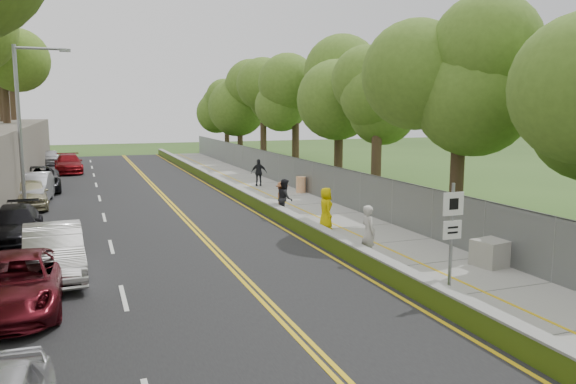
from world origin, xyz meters
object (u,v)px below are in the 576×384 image
streetlight (24,118)px  person_far (259,173)px  construction_barrel (301,185)px  painter_0 (326,208)px  car_1 (54,252)px  car_2 (16,283)px  signpost (452,227)px  concrete_block (494,252)px

streetlight → person_far: (13.26, 5.66, -3.71)m
construction_barrel → painter_0: bearing=-105.9°
person_far → construction_barrel: bearing=124.4°
car_1 → car_2: 2.79m
car_2 → person_far: size_ratio=2.82×
signpost → painter_0: bearing=87.5°
car_1 → painter_0: (10.45, 3.30, 0.11)m
signpost → construction_barrel: bearing=80.3°
car_2 → painter_0: bearing=30.5°
signpost → painter_0: size_ratio=1.76×
car_1 → car_2: size_ratio=0.95×
car_2 → person_far: bearing=59.8°
car_1 → painter_0: size_ratio=2.68×
streetlight → car_2: streetlight is taller
construction_barrel → painter_0: painter_0 is taller
streetlight → construction_barrel: bearing=7.7°
signpost → painter_0: 9.08m
streetlight → car_1: 12.02m
streetlight → construction_barrel: streetlight is taller
painter_0 → car_1: bearing=116.1°
signpost → car_1: 11.62m
car_2 → painter_0: painter_0 is taller
concrete_block → signpost: bearing=-147.0°
car_1 → car_2: car_1 is taller
painter_0 → signpost: bearing=-174.0°
car_2 → painter_0: 12.74m
car_2 → person_far: 23.33m
construction_barrel → signpost: bearing=-99.7°
signpost → construction_barrel: 19.34m
streetlight → concrete_block: bearing=-45.3°
person_far → streetlight: bearing=35.2°
concrete_block → car_2: bearing=176.3°
concrete_block → painter_0: 7.48m
concrete_block → painter_0: painter_0 is taller
construction_barrel → car_2: size_ratio=0.19×
concrete_block → painter_0: bearing=112.4°
signpost → person_far: 22.77m
car_1 → painter_0: bearing=14.2°
signpost → person_far: bearing=85.6°
construction_barrel → person_far: (-1.50, 3.66, 0.40)m
streetlight → signpost: size_ratio=2.58×
concrete_block → car_1: 13.78m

